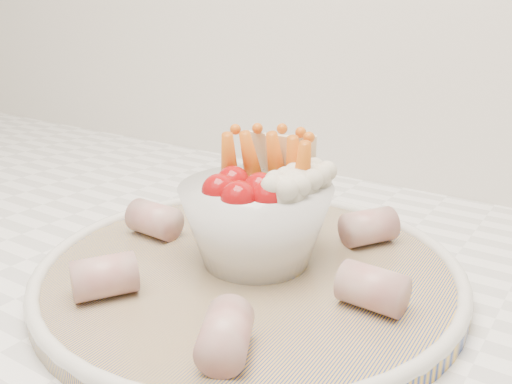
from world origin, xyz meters
The scene contains 3 objects.
serving_platter centered at (0.09, 1.43, 0.93)m, with size 0.38×0.38×0.02m.
veggie_bowl centered at (0.09, 1.44, 0.98)m, with size 0.13×0.13×0.11m.
cured_meat_rolls centered at (0.09, 1.43, 0.95)m, with size 0.28×0.29×0.03m.
Camera 1 is at (0.34, 1.06, 1.16)m, focal length 40.00 mm.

